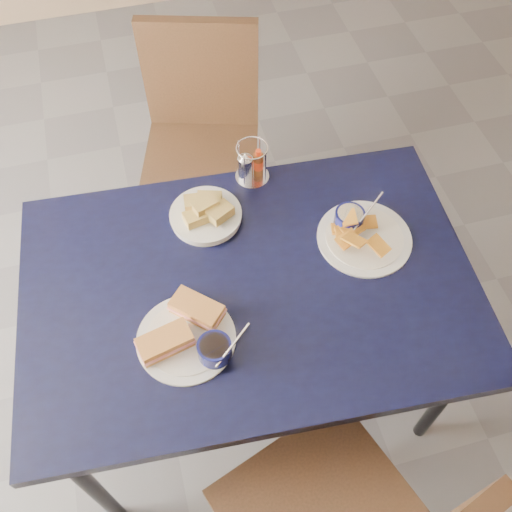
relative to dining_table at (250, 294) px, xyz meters
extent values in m
plane|color=#4F4E53|center=(0.05, 0.19, -0.69)|extent=(6.00, 6.00, 0.00)
cube|color=black|center=(0.00, 0.00, 0.04)|extent=(1.35, 0.95, 0.04)
cylinder|color=black|center=(-0.56, -0.34, -0.33)|extent=(0.04, 0.04, 0.71)
cylinder|color=black|center=(0.56, -0.34, -0.33)|extent=(0.04, 0.04, 0.71)
cylinder|color=black|center=(-0.56, 0.34, -0.33)|extent=(0.04, 0.04, 0.71)
cylinder|color=black|center=(0.56, 0.34, -0.33)|extent=(0.04, 0.04, 0.71)
cylinder|color=black|center=(-0.15, -0.41, -0.46)|extent=(0.04, 0.04, 0.46)
cylinder|color=black|center=(0.24, -0.41, -0.46)|extent=(0.04, 0.04, 0.46)
cube|color=black|center=(0.01, 0.81, -0.23)|extent=(0.55, 0.54, 0.04)
cylinder|color=black|center=(-0.17, 0.63, -0.47)|extent=(0.04, 0.04, 0.44)
cylinder|color=black|center=(0.19, 0.63, -0.47)|extent=(0.04, 0.04, 0.44)
cylinder|color=black|center=(-0.17, 0.98, -0.47)|extent=(0.04, 0.04, 0.44)
cylinder|color=black|center=(0.19, 0.98, -0.47)|extent=(0.04, 0.04, 0.44)
cube|color=black|center=(0.01, 1.00, 0.02)|extent=(0.44, 0.17, 0.47)
cylinder|color=white|center=(-0.21, -0.13, 0.07)|extent=(0.27, 0.27, 0.01)
cylinder|color=white|center=(-0.21, -0.13, 0.07)|extent=(0.22, 0.22, 0.00)
cube|color=#CB8B49|center=(-0.26, -0.14, 0.09)|extent=(0.15, 0.10, 0.04)
cube|color=pink|center=(-0.26, -0.14, 0.09)|extent=(0.16, 0.11, 0.01)
cube|color=#CB8B49|center=(-0.16, -0.06, 0.09)|extent=(0.15, 0.15, 0.04)
cube|color=pink|center=(-0.16, -0.06, 0.09)|extent=(0.16, 0.16, 0.01)
cylinder|color=#0A0B38|center=(-0.14, -0.19, 0.10)|extent=(0.09, 0.09, 0.05)
cylinder|color=black|center=(-0.14, -0.19, 0.11)|extent=(0.08, 0.08, 0.01)
cylinder|color=silver|center=(-0.10, -0.21, 0.14)|extent=(0.11, 0.07, 0.08)
cylinder|color=white|center=(0.37, 0.06, 0.07)|extent=(0.28, 0.28, 0.01)
cylinder|color=white|center=(0.37, 0.06, 0.07)|extent=(0.23, 0.23, 0.00)
cube|color=orange|center=(0.31, 0.10, 0.08)|extent=(0.07, 0.06, 0.02)
cube|color=orange|center=(0.39, 0.10, 0.08)|extent=(0.07, 0.06, 0.02)
cube|color=orange|center=(0.32, 0.08, 0.08)|extent=(0.07, 0.06, 0.02)
cube|color=orange|center=(0.32, 0.08, 0.09)|extent=(0.07, 0.08, 0.01)
cube|color=orange|center=(0.31, 0.05, 0.09)|extent=(0.08, 0.07, 0.02)
cube|color=orange|center=(0.34, 0.08, 0.10)|extent=(0.08, 0.06, 0.01)
cube|color=orange|center=(0.38, 0.00, 0.10)|extent=(0.07, 0.08, 0.02)
cube|color=orange|center=(0.32, 0.03, 0.11)|extent=(0.07, 0.08, 0.03)
cube|color=orange|center=(0.33, 0.11, 0.11)|extent=(0.06, 0.07, 0.03)
cylinder|color=#0A0B38|center=(0.34, 0.12, 0.10)|extent=(0.09, 0.09, 0.05)
cylinder|color=#BFAE90|center=(0.34, 0.12, 0.11)|extent=(0.08, 0.08, 0.01)
cylinder|color=silver|center=(0.39, 0.10, 0.14)|extent=(0.11, 0.07, 0.08)
cylinder|color=white|center=(-0.07, 0.26, 0.07)|extent=(0.22, 0.22, 0.02)
cylinder|color=white|center=(-0.07, 0.26, 0.08)|extent=(0.18, 0.18, 0.00)
cube|color=tan|center=(-0.10, 0.24, 0.10)|extent=(0.08, 0.06, 0.03)
cube|color=tan|center=(-0.05, 0.29, 0.11)|extent=(0.09, 0.07, 0.03)
cube|color=tan|center=(-0.03, 0.23, 0.11)|extent=(0.09, 0.08, 0.03)
cube|color=tan|center=(-0.09, 0.28, 0.12)|extent=(0.08, 0.06, 0.03)
cube|color=tan|center=(-0.07, 0.26, 0.12)|extent=(0.09, 0.07, 0.03)
cylinder|color=silver|center=(0.11, 0.39, 0.06)|extent=(0.11, 0.11, 0.01)
cylinder|color=silver|center=(0.15, 0.42, 0.13)|extent=(0.01, 0.01, 0.13)
cylinder|color=silver|center=(0.08, 0.42, 0.13)|extent=(0.01, 0.01, 0.13)
cylinder|color=silver|center=(0.08, 0.36, 0.13)|extent=(0.01, 0.01, 0.13)
cylinder|color=silver|center=(0.15, 0.36, 0.13)|extent=(0.01, 0.01, 0.13)
torus|color=silver|center=(0.11, 0.39, 0.19)|extent=(0.10, 0.10, 0.00)
cylinder|color=silver|center=(0.09, 0.39, 0.11)|extent=(0.05, 0.05, 0.08)
cone|color=silver|center=(0.09, 0.39, 0.16)|extent=(0.04, 0.04, 0.02)
cylinder|color=brown|center=(0.13, 0.40, 0.11)|extent=(0.03, 0.03, 0.08)
cylinder|color=#AF270A|center=(0.13, 0.40, 0.11)|extent=(0.03, 0.03, 0.03)
cylinder|color=#AF270A|center=(0.13, 0.40, 0.16)|extent=(0.02, 0.02, 0.02)
camera|label=1|loc=(-0.20, -0.83, 1.45)|focal=40.00mm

